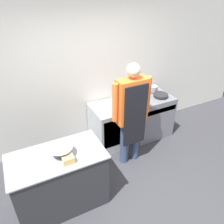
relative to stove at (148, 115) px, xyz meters
The scene contains 11 objects.
ground_plane 1.87m from the stove, 129.24° to the right, with size 14.00×14.00×0.00m, color #38383D.
wall_back 1.53m from the stove, 159.49° to the left, with size 8.00×0.05×2.70m.
prep_counter 2.28m from the stove, 156.62° to the right, with size 1.24×0.67×0.89m.
stove is the anchor object (origin of this frame).
fridge_unit 0.91m from the stove, behind, with size 0.57×0.68×0.81m.
person_cook 1.14m from the stove, 143.77° to the right, with size 0.68×0.24×1.81m.
mixing_bowl 2.29m from the stove, 155.55° to the right, with size 0.31×0.31×0.13m.
plastic_tub 2.31m from the stove, 151.56° to the right, with size 0.14×0.14×0.09m.
stock_pot 0.61m from the stove, 145.79° to the left, with size 0.28×0.28×0.23m.
saute_pan 0.51m from the stove, 36.88° to the right, with size 0.29×0.29×0.04m.
sauce_pot 0.55m from the stove, 37.41° to the left, with size 0.17×0.17×0.11m.
Camera 1 is at (-1.26, -1.69, 2.78)m, focal length 35.00 mm.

